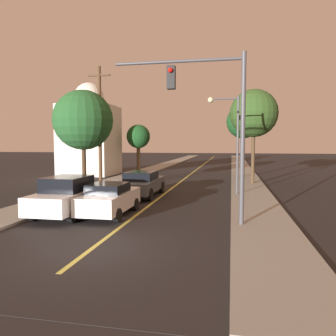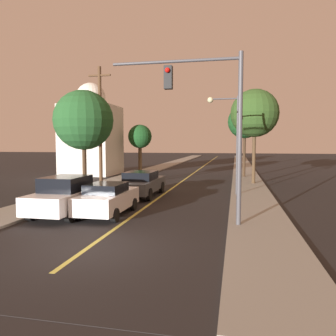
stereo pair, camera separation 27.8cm
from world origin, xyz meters
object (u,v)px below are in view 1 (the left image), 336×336
Objects in this scene: tree_right_near at (254,113)px; car_outer_lane_front at (69,196)px; car_near_lane_front at (110,199)px; tree_left_near at (138,137)px; tree_right_far at (243,122)px; traffic_signal_mast at (213,109)px; utility_pole_left at (100,126)px; domed_building_left at (90,135)px; streetlamp_right at (229,130)px; tree_left_far at (83,120)px; car_near_lane_second at (142,183)px.

car_outer_lane_front is at bearing -124.63° from tree_right_near.
tree_left_near is (-4.59, 20.57, 3.19)m from car_near_lane_front.
tree_right_near is 5.22m from tree_right_far.
car_outer_lane_front is 7.53m from traffic_signal_mast.
domed_building_left is (-5.50, 10.45, -0.37)m from utility_pole_left.
tree_right_far is (10.09, 10.15, 0.78)m from utility_pole_left.
car_near_lane_front is 6.11m from traffic_signal_mast.
traffic_signal_mast is at bearing -46.42° from utility_pole_left.
streetlamp_right is 6.40m from tree_right_near.
streetlamp_right is 11.25m from tree_right_far.
utility_pole_left is at bearing 173.71° from streetlamp_right.
car_near_lane_front is at bearing -57.58° from tree_left_far.
tree_right_near is (8.92, 12.91, 4.70)m from car_outer_lane_front.
tree_left_far is (-4.81, 7.57, 4.11)m from car_near_lane_front.
tree_left_far is 12.95m from tree_right_near.
tree_right_near reaches higher than tree_left_near.
domed_building_left is at bearing 161.32° from tree_right_near.
tree_right_far is 0.71× the size of domed_building_left.
car_near_lane_second is 11.18m from tree_right_near.
car_near_lane_front is at bearing -63.30° from domed_building_left.
tree_left_near is 11.44m from tree_right_far.
utility_pole_left reaches higher than tree_right_far.
car_near_lane_front is 21.31m from tree_left_near.
car_outer_lane_front reaches higher than car_near_lane_front.
tree_left_far reaches higher than car_near_lane_second.
car_near_lane_second is (0.00, 5.47, 0.05)m from car_near_lane_front.
car_near_lane_second is 5.65m from utility_pole_left.
streetlamp_right reaches higher than car_outer_lane_front.
tree_left_near is (-4.59, 15.09, 3.13)m from car_near_lane_second.
utility_pole_left reaches higher than tree_left_near.
tree_left_near is 5.14m from domed_building_left.
car_outer_lane_front is 0.65× the size of tree_right_near.
car_outer_lane_front is 0.70× the size of tree_left_far.
traffic_signal_mast reaches higher than car_near_lane_second.
streetlamp_right is 0.88× the size of tree_left_far.
tree_right_far reaches higher than car_near_lane_front.
car_near_lane_second is 6.63m from tree_left_far.
domed_building_left is (-14.40, 11.44, 0.04)m from streetlamp_right.
tree_left_near reaches higher than car_near_lane_front.
tree_left_near is at bearing 89.04° from tree_left_far.
tree_left_near is at bearing 125.46° from streetlamp_right.
domed_building_left is (-16.20, 5.48, -1.46)m from tree_right_near.
tree_left_far is at bearing 137.85° from traffic_signal_mast.
streetlamp_right is at bearing -96.13° from tree_right_far.
streetlamp_right is 0.82× the size of tree_right_near.
car_near_lane_second is at bearing 125.76° from traffic_signal_mast.
domed_building_left is at bearing 178.87° from tree_right_far.
traffic_signal_mast is at bearing -42.15° from tree_left_far.
car_near_lane_front is 19.53m from tree_right_far.
traffic_signal_mast is 13.94m from tree_right_near.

